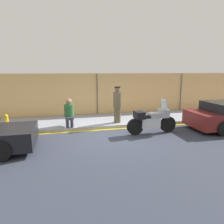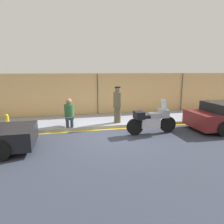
{
  "view_description": "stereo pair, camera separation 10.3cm",
  "coord_description": "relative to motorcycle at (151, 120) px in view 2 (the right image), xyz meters",
  "views": [
    {
      "loc": [
        -1.85,
        -7.6,
        2.64
      ],
      "look_at": [
        0.29,
        1.36,
        0.74
      ],
      "focal_mm": 32.0,
      "sensor_mm": 36.0,
      "label": 1
    },
    {
      "loc": [
        -1.75,
        -7.62,
        2.64
      ],
      "look_at": [
        0.29,
        1.36,
        0.74
      ],
      "focal_mm": 32.0,
      "sensor_mm": 36.0,
      "label": 2
    }
  ],
  "objects": [
    {
      "name": "officer_standing",
      "position": [
        -1.08,
        1.63,
        0.46
      ],
      "size": [
        0.4,
        0.4,
        1.77
      ],
      "color": "brown",
      "rests_on": "sidewalk"
    },
    {
      "name": "storefront_fence",
      "position": [
        -1.71,
        3.93,
        0.67
      ],
      "size": [
        38.5,
        0.17,
        2.51
      ],
      "color": "#E5B26B",
      "rests_on": "ground_plane"
    },
    {
      "name": "fire_hydrant",
      "position": [
        -6.17,
        2.0,
        -0.15
      ],
      "size": [
        0.19,
        0.23,
        0.59
      ],
      "color": "gold",
      "rests_on": "sidewalk"
    },
    {
      "name": "curb_paint_stripe",
      "position": [
        -1.71,
        1.02,
        -0.58
      ],
      "size": [
        40.53,
        0.18,
        0.01
      ],
      "color": "gold",
      "rests_on": "ground_plane"
    },
    {
      "name": "sidewalk",
      "position": [
        -1.71,
        2.48,
        -0.51
      ],
      "size": [
        40.53,
        2.73,
        0.14
      ],
      "color": "#8E93A3",
      "rests_on": "ground_plane"
    },
    {
      "name": "ground_plane",
      "position": [
        -1.71,
        -0.02,
        -0.58
      ],
      "size": [
        120.0,
        120.0,
        0.0
      ],
      "primitive_type": "plane",
      "color": "#333847"
    },
    {
      "name": "person_seated_on_curb",
      "position": [
        -3.4,
        1.57,
        0.24
      ],
      "size": [
        0.44,
        0.68,
        1.27
      ],
      "color": "#2D3342",
      "rests_on": "sidewalk"
    },
    {
      "name": "motorcycle",
      "position": [
        0.0,
        0.0,
        0.0
      ],
      "size": [
        2.24,
        0.53,
        1.45
      ],
      "rotation": [
        0.0,
        0.0,
        0.03
      ],
      "color": "black",
      "rests_on": "ground_plane"
    }
  ]
}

